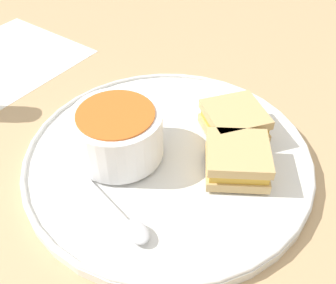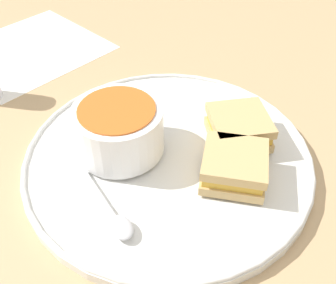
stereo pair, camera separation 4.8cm
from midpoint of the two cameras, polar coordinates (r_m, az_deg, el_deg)
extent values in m
plane|color=tan|center=(0.51, -2.73, -3.01)|extent=(2.40, 2.40, 0.00)
cylinder|color=white|center=(0.50, -2.75, -2.47)|extent=(0.36, 0.36, 0.01)
torus|color=white|center=(0.50, -2.78, -1.79)|extent=(0.36, 0.36, 0.01)
cylinder|color=white|center=(0.50, -9.80, -1.31)|extent=(0.06, 0.06, 0.01)
cylinder|color=white|center=(0.48, -10.18, 1.03)|extent=(0.11, 0.11, 0.06)
cylinder|color=orange|center=(0.46, -10.62, 3.73)|extent=(0.09, 0.09, 0.01)
cube|color=silver|center=(0.45, -12.16, -8.46)|extent=(0.09, 0.02, 0.00)
ellipsoid|color=silver|center=(0.42, -8.05, -12.97)|extent=(0.04, 0.03, 0.01)
cube|color=tan|center=(0.47, 6.99, -3.70)|extent=(0.10, 0.10, 0.01)
cube|color=gold|center=(0.46, 7.11, -2.68)|extent=(0.09, 0.09, 0.01)
cube|color=tan|center=(0.45, 7.24, -1.63)|extent=(0.10, 0.10, 0.01)
cube|color=tan|center=(0.52, 6.83, 1.89)|extent=(0.10, 0.10, 0.01)
cube|color=gold|center=(0.51, 6.94, 2.89)|extent=(0.09, 0.09, 0.01)
cube|color=tan|center=(0.51, 7.05, 3.93)|extent=(0.10, 0.10, 0.01)
cube|color=white|center=(0.77, -24.37, 10.76)|extent=(0.25, 0.26, 0.00)
camera|label=1|loc=(0.02, -92.87, -2.66)|focal=42.00mm
camera|label=2|loc=(0.02, 87.13, 2.66)|focal=42.00mm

